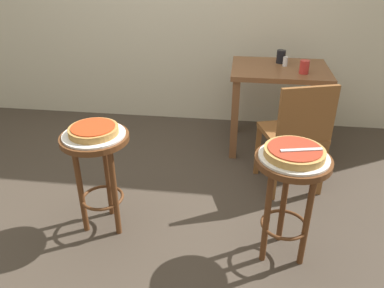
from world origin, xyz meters
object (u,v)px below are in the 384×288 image
serving_plate_middle (94,134)px  condiment_shaker (285,62)px  dining_table (278,84)px  stool_foreground (290,184)px  pizza_foreground (294,152)px  stool_middle (98,160)px  pizza_middle (93,130)px  wooden_chair (296,133)px  cup_near_edge (304,67)px  cup_far_edge (281,57)px  serving_plate_foreground (294,157)px  pizza_server_knife (302,150)px

serving_plate_middle → condiment_shaker: size_ratio=4.66×
dining_table → serving_plate_middle: bearing=-131.9°
stool_foreground → serving_plate_middle: serving_plate_middle is taller
dining_table → pizza_foreground: bearing=-90.9°
stool_middle → pizza_middle: 0.20m
stool_foreground → serving_plate_middle: 1.15m
pizza_foreground → wooden_chair: (0.11, 0.72, -0.23)m
cup_near_edge → cup_far_edge: size_ratio=0.95×
dining_table → cup_near_edge: cup_near_edge is taller
pizza_middle → dining_table: size_ratio=0.36×
wooden_chair → dining_table: bearing=97.9°
serving_plate_foreground → wooden_chair: bearing=81.0°
pizza_foreground → serving_plate_middle: 1.14m
pizza_foreground → cup_far_edge: (0.03, 1.53, 0.10)m
dining_table → cup_far_edge: size_ratio=7.25×
pizza_middle → pizza_server_knife: (1.16, -0.13, 0.03)m
cup_near_edge → serving_plate_foreground: bearing=-98.7°
pizza_middle → cup_near_edge: size_ratio=2.75×
cup_near_edge → stool_middle: bearing=-139.2°
serving_plate_foreground → wooden_chair: size_ratio=0.44×
pizza_foreground → cup_near_edge: 1.27m
wooden_chair → pizza_server_knife: wooden_chair is taller
pizza_middle → cup_near_edge: (1.32, 1.14, 0.09)m
serving_plate_foreground → pizza_foreground: 0.03m
pizza_foreground → stool_foreground: bearing=-90.0°
dining_table → condiment_shaker: size_ratio=10.20×
stool_middle → pizza_server_knife: (1.16, -0.13, 0.23)m
serving_plate_foreground → dining_table: 1.40m
stool_foreground → cup_near_edge: bearing=81.3°
dining_table → wooden_chair: 0.69m
pizza_middle → stool_middle: bearing=90.0°
stool_foreground → serving_plate_middle: bearing=174.3°
stool_foreground → cup_far_edge: 1.56m
stool_foreground → cup_near_edge: 1.30m
pizza_middle → cup_far_edge: 1.84m
stool_foreground → pizza_foreground: bearing=90.0°
stool_middle → cup_far_edge: (1.16, 1.42, 0.30)m
serving_plate_foreground → pizza_server_knife: size_ratio=1.68×
serving_plate_middle → wooden_chair: wooden_chair is taller
dining_table → condiment_shaker: (0.04, 0.04, 0.18)m
stool_middle → dining_table: bearing=48.1°
stool_middle → pizza_server_knife: pizza_server_knife is taller
condiment_shaker → pizza_server_knife: bearing=-91.2°
serving_plate_middle → pizza_server_knife: pizza_server_knife is taller
stool_foreground → cup_near_edge: size_ratio=6.34×
dining_table → wooden_chair: (0.09, -0.67, -0.13)m
pizza_middle → pizza_server_knife: bearing=-6.5°
serving_plate_middle → cup_far_edge: size_ratio=3.31×
cup_near_edge → cup_far_edge: bearing=120.3°
pizza_middle → wooden_chair: size_ratio=0.34×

